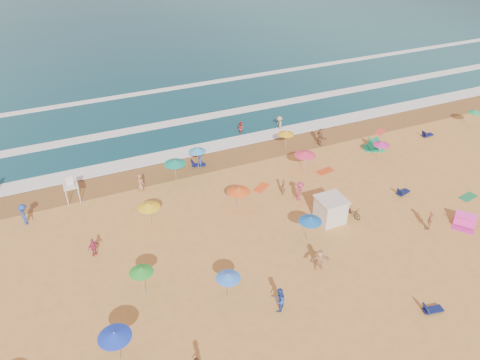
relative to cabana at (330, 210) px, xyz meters
name	(u,v)px	position (x,y,z in m)	size (l,w,h in m)	color
ground	(248,241)	(-7.17, 0.32, -1.00)	(220.00, 220.00, 0.00)	gold
ocean	(86,8)	(-7.17, 84.32, -1.00)	(220.00, 140.00, 0.18)	#0C4756
wet_sand	(195,164)	(-7.17, 12.82, -0.99)	(220.00, 220.00, 0.00)	olive
surf_foam	(169,126)	(-7.17, 21.64, -0.90)	(200.00, 18.70, 0.05)	white
cabana	(330,210)	(0.00, 0.00, 0.00)	(2.00, 2.00, 2.00)	silver
cabana_roof	(332,199)	(0.00, 0.00, 1.06)	(2.20, 2.20, 0.12)	silver
bicycle	(351,212)	(1.90, -0.30, -0.53)	(0.62, 1.79, 0.94)	black
lifeguard_stand	(72,191)	(-18.73, 11.19, 0.05)	(1.20, 1.20, 2.10)	white
beach_umbrellas	(250,208)	(-6.42, 1.58, 1.09)	(64.12, 28.37, 0.78)	blue
loungers	(312,238)	(-2.59, -1.52, -0.83)	(53.51, 23.97, 0.34)	#101952
towels	(296,253)	(-4.47, -2.47, -0.98)	(46.86, 25.37, 0.03)	#E5481C
popup_tents	(414,177)	(10.14, 1.72, -0.40)	(3.77, 15.68, 1.20)	#EC34AF
beachgoers	(219,198)	(-7.56, 5.40, -0.18)	(41.13, 27.27, 2.14)	#A16F4A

